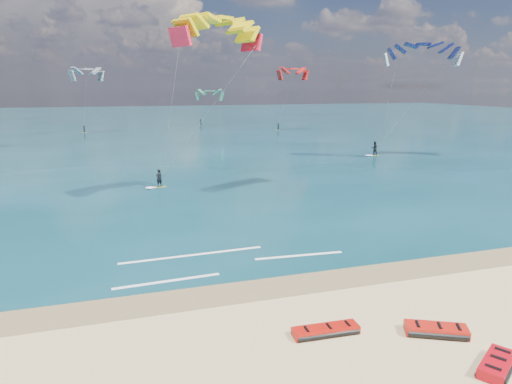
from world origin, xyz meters
TOP-DOWN VIEW (x-y plane):
  - ground at (0.00, 40.00)m, footprint 320.00×320.00m
  - wet_sand_strip at (0.00, 3.00)m, footprint 320.00×2.40m
  - sea at (0.00, 104.00)m, footprint 320.00×200.00m
  - packed_kite_left at (3.39, -1.52)m, footprint 2.79×1.11m
  - packed_kite_mid at (7.37, -2.76)m, footprint 2.73×2.12m
  - packed_kite_right at (7.85, -5.20)m, footprint 2.45×2.16m
  - kitesurfer_main at (2.05, 22.62)m, footprint 10.85×9.94m
  - kitesurfer_far at (30.65, 34.94)m, footprint 9.93×8.91m
  - shoreline_foam at (0.96, 6.72)m, footprint 12.40×3.62m
  - distant_kites at (-4.08, 78.22)m, footprint 72.49×33.85m

SIDE VIEW (x-z plane):
  - ground at x=0.00m, z-range 0.00..0.00m
  - packed_kite_left at x=3.39m, z-range -0.18..0.18m
  - packed_kite_mid at x=7.37m, z-range -0.21..0.21m
  - packed_kite_right at x=7.85m, z-range -0.21..0.21m
  - wet_sand_strip at x=0.00m, z-range 0.00..0.01m
  - sea at x=0.00m, z-range 0.00..0.04m
  - shoreline_foam at x=0.96m, z-range 0.04..0.05m
  - distant_kites at x=-4.08m, z-range -0.71..11.74m
  - kitesurfer_main at x=2.05m, z-range 0.10..15.64m
  - kitesurfer_far at x=30.65m, z-range 0.31..16.08m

